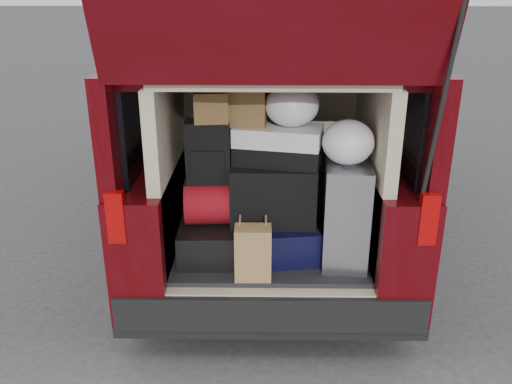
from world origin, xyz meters
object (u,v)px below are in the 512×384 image
(black_hardshell, at_px, (212,236))
(black_soft_case, at_px, (273,194))
(red_duffel, at_px, (218,202))
(backpack, at_px, (208,151))
(navy_hardshell, at_px, (281,236))
(twotone_duffel, at_px, (278,145))
(silver_roller, at_px, (346,213))
(kraft_bag, at_px, (253,253))

(black_hardshell, xyz_separation_m, black_soft_case, (0.40, -0.00, 0.31))
(black_hardshell, distance_m, red_duffel, 0.26)
(backpack, bearing_deg, red_duffel, -19.34)
(navy_hardshell, bearing_deg, twotone_duffel, 137.89)
(silver_roller, distance_m, kraft_bag, 0.65)
(kraft_bag, distance_m, black_soft_case, 0.43)
(black_hardshell, bearing_deg, black_soft_case, -1.76)
(red_duffel, bearing_deg, black_hardshell, 162.65)
(backpack, bearing_deg, kraft_bag, -51.40)
(silver_roller, height_order, red_duffel, silver_roller)
(red_duffel, height_order, black_soft_case, black_soft_case)
(kraft_bag, distance_m, red_duffel, 0.44)
(black_soft_case, height_order, twotone_duffel, twotone_duffel)
(red_duffel, relative_size, backpack, 1.09)
(black_hardshell, xyz_separation_m, navy_hardshell, (0.46, 0.01, 0.00))
(backpack, bearing_deg, silver_roller, -7.98)
(silver_roller, bearing_deg, kraft_bag, -152.31)
(black_hardshell, height_order, red_duffel, red_duffel)
(silver_roller, xyz_separation_m, red_duffel, (-0.81, 0.08, 0.03))
(red_duffel, bearing_deg, navy_hardshell, -1.02)
(kraft_bag, height_order, red_duffel, red_duffel)
(black_hardshell, distance_m, backpack, 0.59)
(black_hardshell, height_order, twotone_duffel, twotone_duffel)
(navy_hardshell, xyz_separation_m, backpack, (-0.46, -0.01, 0.58))
(kraft_bag, distance_m, twotone_duffel, 0.69)
(black_soft_case, bearing_deg, red_duffel, -178.26)
(kraft_bag, height_order, twotone_duffel, twotone_duffel)
(navy_hardshell, distance_m, twotone_duffel, 0.62)
(black_soft_case, relative_size, backpack, 1.37)
(red_duffel, xyz_separation_m, black_soft_case, (0.35, 0.01, 0.06))
(black_soft_case, bearing_deg, twotone_duffel, 54.34)
(kraft_bag, height_order, backpack, backpack)
(red_duffel, xyz_separation_m, backpack, (-0.06, 0.02, 0.33))
(black_hardshell, xyz_separation_m, silver_roller, (0.86, -0.09, 0.22))
(twotone_duffel, bearing_deg, navy_hardshell, -22.89)
(silver_roller, xyz_separation_m, twotone_duffel, (-0.43, 0.12, 0.40))
(black_soft_case, bearing_deg, silver_roller, -10.06)
(twotone_duffel, bearing_deg, black_soft_case, -114.51)
(navy_hardshell, relative_size, red_duffel, 1.22)
(kraft_bag, relative_size, black_soft_case, 0.63)
(backpack, relative_size, twotone_duffel, 0.73)
(kraft_bag, xyz_separation_m, black_soft_case, (0.12, 0.32, 0.25))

